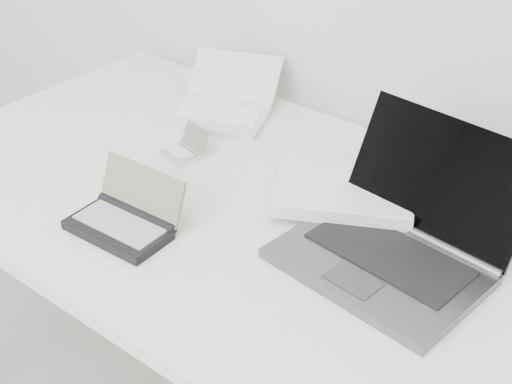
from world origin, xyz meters
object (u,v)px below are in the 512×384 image
Objects in this scene: laptop_large at (375,221)px; palmtop_charcoal at (125,219)px; netbook_open_white at (223,106)px; desk at (282,236)px.

palmtop_charcoal is at bearing -138.58° from laptop_large.
netbook_open_white is 0.49m from palmtop_charcoal.
palmtop_charcoal reaches higher than desk.
desk is 3.27× the size of laptop_large.
laptop_large is 0.44m from palmtop_charcoal.
laptop_large is at bearing 32.42° from palmtop_charcoal.
laptop_large is at bearing 15.70° from desk.
laptop_large is (0.17, 0.05, 0.08)m from desk.
desk is 0.29m from palmtop_charcoal.
palmtop_charcoal reaches higher than netbook_open_white.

